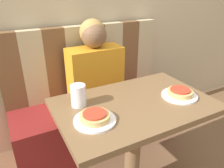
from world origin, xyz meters
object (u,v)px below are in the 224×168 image
Objects in this scene: pizza_right at (180,92)px; drinking_cup at (78,95)px; plate_left at (95,120)px; pizza_left at (95,116)px; person at (95,65)px; plate_right at (179,96)px.

drinking_cup is (-0.57, 0.19, 0.03)m from pizza_right.
plate_left is 1.71× the size of drinking_cup.
drinking_cup is at bearing 94.64° from plate_left.
plate_left is 1.41× the size of pizza_left.
person is at bearing 56.54° from drinking_cup.
person is 0.53m from drinking_cup.
pizza_right reaches higher than plate_right.
plate_left is 0.56m from pizza_right.
person is 4.39× the size of pizza_left.
person is 0.69m from plate_left.
plate_right is 1.71× the size of drinking_cup.
pizza_left is 1.00× the size of pizza_right.
person is at bearing 66.12° from plate_left.
plate_left is 0.02m from pizza_left.
plate_right is at bearing -90.00° from pizza_right.
plate_right is at bearing -66.12° from person.
pizza_right is (0.56, 0.00, 0.00)m from pizza_left.
drinking_cup is at bearing -123.46° from person.
plate_right is 0.56m from pizza_left.
drinking_cup is (-0.02, 0.19, 0.03)m from pizza_left.
drinking_cup is (-0.29, -0.45, 0.01)m from person.
pizza_left is (0.00, 0.00, 0.02)m from plate_left.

